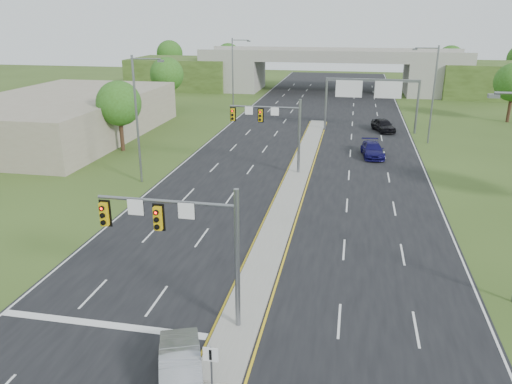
{
  "coord_description": "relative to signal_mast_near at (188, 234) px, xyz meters",
  "views": [
    {
      "loc": [
        4.72,
        -19.67,
        14.0
      ],
      "look_at": [
        -1.27,
        10.9,
        3.0
      ],
      "focal_mm": 35.0,
      "sensor_mm": 36.0,
      "label": 1
    }
  ],
  "objects": [
    {
      "name": "tree_back_c",
      "position": [
        26.26,
        94.07,
        0.78
      ],
      "size": [
        5.6,
        5.6,
        8.32
      ],
      "color": "#382316",
      "rests_on": "ground"
    },
    {
      "name": "tree_l_mid",
      "position": [
        -21.74,
        55.07,
        0.78
      ],
      "size": [
        5.2,
        5.2,
        8.12
      ],
      "color": "#382316",
      "rests_on": "ground"
    },
    {
      "name": "median",
      "position": [
        2.26,
        23.07,
        -4.63
      ],
      "size": [
        2.0,
        54.0,
        0.16
      ],
      "primitive_type": "cube",
      "color": "gray",
      "rests_on": "road"
    },
    {
      "name": "ground",
      "position": [
        2.26,
        0.07,
        -4.73
      ],
      "size": [
        240.0,
        240.0,
        0.0
      ],
      "primitive_type": "plane",
      "color": "#314619",
      "rests_on": "ground"
    },
    {
      "name": "commercial_building",
      "position": [
        -27.74,
        35.07,
        -2.23
      ],
      "size": [
        18.0,
        30.0,
        5.0
      ],
      "primitive_type": "cube",
      "color": "gray",
      "rests_on": "ground"
    },
    {
      "name": "signal_mast_far",
      "position": [
        0.0,
        25.0,
        0.0
      ],
      "size": [
        6.62,
        0.6,
        7.0
      ],
      "color": "slate",
      "rests_on": "ground"
    },
    {
      "name": "lightpole_l_far",
      "position": [
        -11.03,
        55.07,
        1.38
      ],
      "size": [
        2.85,
        0.25,
        11.0
      ],
      "color": "slate",
      "rests_on": "ground"
    },
    {
      "name": "median_nose",
      "position": [
        2.26,
        -3.93,
        -4.63
      ],
      "size": [
        2.0,
        2.0,
        0.16
      ],
      "primitive_type": "cone",
      "color": "gray",
      "rests_on": "road"
    },
    {
      "name": "car_silver",
      "position": [
        0.76,
        -3.79,
        -3.93
      ],
      "size": [
        3.21,
        4.97,
        1.55
      ],
      "primitive_type": "imported",
      "rotation": [
        0.0,
        0.0,
        3.51
      ],
      "color": "#929498",
      "rests_on": "road"
    },
    {
      "name": "tree_back_b",
      "position": [
        -21.74,
        94.07,
        0.78
      ],
      "size": [
        5.6,
        5.6,
        8.32
      ],
      "color": "#382316",
      "rests_on": "ground"
    },
    {
      "name": "lightpole_l_mid",
      "position": [
        -11.03,
        20.07,
        1.38
      ],
      "size": [
        2.85,
        0.25,
        11.0
      ],
      "color": "slate",
      "rests_on": "ground"
    },
    {
      "name": "sign_gantry",
      "position": [
        8.95,
        44.99,
        0.51
      ],
      "size": [
        11.58,
        0.44,
        6.67
      ],
      "color": "slate",
      "rests_on": "ground"
    },
    {
      "name": "signal_mast_near",
      "position": [
        0.0,
        0.0,
        0.0
      ],
      "size": [
        6.62,
        0.6,
        7.0
      ],
      "color": "slate",
      "rests_on": "ground"
    },
    {
      "name": "road",
      "position": [
        2.26,
        35.07,
        -4.72
      ],
      "size": [
        24.0,
        160.0,
        0.02
      ],
      "primitive_type": "cube",
      "color": "black",
      "rests_on": "ground"
    },
    {
      "name": "overpass",
      "position": [
        2.26,
        80.07,
        -1.17
      ],
      "size": [
        80.0,
        14.0,
        8.1
      ],
      "color": "gray",
      "rests_on": "ground"
    },
    {
      "name": "car_far_c",
      "position": [
        10.88,
        45.45,
        -3.89
      ],
      "size": [
        3.37,
        5.14,
        1.63
      ],
      "primitive_type": "imported",
      "rotation": [
        0.0,
        0.0,
        0.33
      ],
      "color": "black",
      "rests_on": "road"
    },
    {
      "name": "car_far_b",
      "position": [
        9.23,
        32.68,
        -3.96
      ],
      "size": [
        2.65,
        5.34,
        1.49
      ],
      "primitive_type": "imported",
      "rotation": [
        0.0,
        0.0,
        0.11
      ],
      "color": "#0E0B46",
      "rests_on": "road"
    },
    {
      "name": "lane_markings",
      "position": [
        1.66,
        28.99,
        -4.7
      ],
      "size": [
        23.72,
        160.0,
        0.01
      ],
      "color": "gold",
      "rests_on": "road"
    },
    {
      "name": "tree_back_a",
      "position": [
        -35.74,
        94.07,
        1.11
      ],
      "size": [
        6.0,
        6.0,
        8.85
      ],
      "color": "#382316",
      "rests_on": "ground"
    },
    {
      "name": "tree_l_near",
      "position": [
        -17.74,
        30.07,
        0.45
      ],
      "size": [
        4.8,
        4.8,
        7.6
      ],
      "color": "#382316",
      "rests_on": "ground"
    },
    {
      "name": "lightpole_r_far",
      "position": [
        15.56,
        40.07,
        1.38
      ],
      "size": [
        2.85,
        0.25,
        11.0
      ],
      "color": "slate",
      "rests_on": "ground"
    },
    {
      "name": "keep_right_sign",
      "position": [
        2.26,
        -4.45,
        -3.21
      ],
      "size": [
        0.6,
        0.13,
        2.2
      ],
      "color": "slate",
      "rests_on": "ground"
    }
  ]
}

